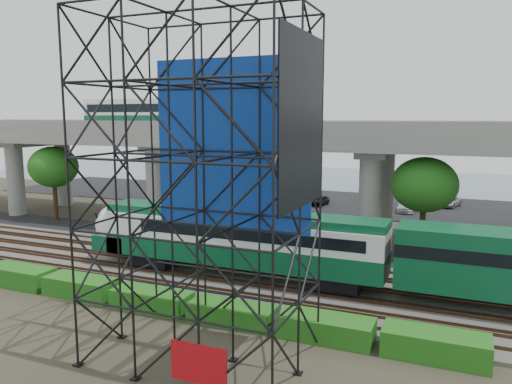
% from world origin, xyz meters
% --- Properties ---
extents(ground, '(140.00, 140.00, 0.00)m').
position_xyz_m(ground, '(0.00, 0.00, 0.00)').
color(ground, '#474233').
rests_on(ground, ground).
extents(ballast_bed, '(90.00, 12.00, 0.20)m').
position_xyz_m(ballast_bed, '(0.00, 2.00, 0.10)').
color(ballast_bed, slate).
rests_on(ballast_bed, ground).
extents(service_road, '(90.00, 5.00, 0.08)m').
position_xyz_m(service_road, '(0.00, 10.50, 0.04)').
color(service_road, black).
rests_on(service_road, ground).
extents(parking_lot, '(90.00, 18.00, 0.08)m').
position_xyz_m(parking_lot, '(0.00, 34.00, 0.04)').
color(parking_lot, black).
rests_on(parking_lot, ground).
extents(harbor_water, '(140.00, 40.00, 0.03)m').
position_xyz_m(harbor_water, '(0.00, 56.00, 0.01)').
color(harbor_water, '#40516A').
rests_on(harbor_water, ground).
extents(rail_tracks, '(90.00, 9.52, 0.16)m').
position_xyz_m(rail_tracks, '(0.00, 2.00, 0.28)').
color(rail_tracks, '#472D1E').
rests_on(rail_tracks, ballast_bed).
extents(commuter_train, '(29.30, 3.06, 4.30)m').
position_xyz_m(commuter_train, '(5.57, 2.00, 2.88)').
color(commuter_train, black).
rests_on(commuter_train, rail_tracks).
extents(overpass, '(80.00, 12.00, 12.40)m').
position_xyz_m(overpass, '(-1.04, 16.00, 8.21)').
color(overpass, '#9E9B93').
rests_on(overpass, ground).
extents(scaffold_tower, '(9.36, 6.36, 15.00)m').
position_xyz_m(scaffold_tower, '(6.32, -7.98, 7.47)').
color(scaffold_tower, black).
rests_on(scaffold_tower, ground).
extents(hedge_strip, '(34.60, 1.80, 1.20)m').
position_xyz_m(hedge_strip, '(1.01, -4.30, 0.56)').
color(hedge_strip, '#165F15').
rests_on(hedge_strip, ground).
extents(trees, '(40.94, 16.94, 7.69)m').
position_xyz_m(trees, '(-4.67, 16.17, 5.57)').
color(trees, '#382314').
rests_on(trees, ground).
extents(suv, '(5.07, 3.04, 1.32)m').
position_xyz_m(suv, '(-9.13, 11.30, 0.74)').
color(suv, black).
rests_on(suv, service_road).
extents(parked_cars, '(36.42, 9.64, 1.32)m').
position_xyz_m(parked_cars, '(0.71, 33.67, 0.70)').
color(parked_cars, white).
rests_on(parked_cars, parking_lot).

